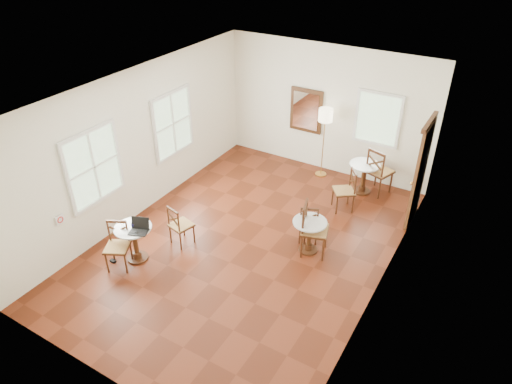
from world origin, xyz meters
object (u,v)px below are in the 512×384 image
mouse (137,232)px  chair_back_b (345,190)px  chair_near_b (118,246)px  chair_mid_b (313,229)px  navy_mug (133,225)px  cafe_table_mid (309,233)px  cafe_table_back (363,175)px  chair_mid_a (309,222)px  laptop (139,228)px  cafe_table_near (135,239)px  floor_lamp (325,120)px  chair_back_a (379,171)px  water_glass (123,226)px  power_adapter (113,261)px  chair_near_a (180,225)px

mouse → chair_back_b: bearing=36.0°
chair_near_b → chair_mid_b: 3.48m
navy_mug → chair_back_b: bearing=52.8°
cafe_table_mid → cafe_table_back: cafe_table_back is taller
chair_near_b → mouse: size_ratio=9.62×
chair_mid_b → chair_near_b: bearing=110.5°
chair_mid_a → cafe_table_mid: bearing=93.1°
laptop → cafe_table_back: bearing=37.9°
cafe_table_near → floor_lamp: floor_lamp is taller
chair_near_b → laptop: laptop is taller
cafe_table_near → cafe_table_back: cafe_table_back is taller
chair_back_a → water_glass: chair_back_a is taller
cafe_table_near → cafe_table_mid: (2.58, 1.80, -0.03)m
cafe_table_mid → power_adapter: size_ratio=6.22×
chair_near_b → chair_back_a: size_ratio=0.81×
chair_near_b → chair_near_a: bearing=35.8°
cafe_table_mid → chair_back_a: size_ratio=0.61×
laptop → power_adapter: (-0.50, -0.30, -0.74)m
cafe_table_mid → power_adapter: cafe_table_mid is taller
chair_back_a → mouse: 5.35m
floor_lamp → water_glass: bearing=-110.8°
chair_mid_a → chair_back_a: chair_back_a is taller
chair_mid_a → power_adapter: 3.68m
chair_mid_b → chair_back_b: size_ratio=1.14×
chair_mid_b → mouse: chair_mid_b is taller
cafe_table_back → water_glass: size_ratio=8.31×
chair_near_a → chair_back_a: (2.60, 3.67, 0.12)m
cafe_table_near → mouse: 0.35m
water_glass → mouse: bearing=-0.7°
chair_near_a → chair_back_a: size_ratio=0.77×
chair_back_a → cafe_table_back: bearing=46.5°
cafe_table_near → chair_near_a: bearing=62.2°
cafe_table_back → chair_back_a: 0.33m
cafe_table_mid → chair_mid_b: chair_mid_b is taller
chair_back_a → floor_lamp: (-1.39, 0.11, 0.88)m
floor_lamp → power_adapter: floor_lamp is taller
power_adapter → cafe_table_near: bearing=43.3°
floor_lamp → water_glass: 5.01m
navy_mug → cafe_table_mid: bearing=35.0°
chair_near_a → laptop: laptop is taller
cafe_table_near → floor_lamp: (1.63, 4.55, 0.98)m
mouse → power_adapter: size_ratio=0.87×
cafe_table_mid → navy_mug: bearing=-145.0°
mouse → navy_mug: navy_mug is taller
cafe_table_near → chair_back_a: (3.01, 4.45, 0.11)m
chair_near_b → chair_back_b: chair_back_b is taller
chair_mid_b → floor_lamp: size_ratio=0.63×
floor_lamp → chair_near_b: bearing=-109.9°
cafe_table_near → power_adapter: (-0.32, -0.30, -0.41)m
mouse → navy_mug: 0.19m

